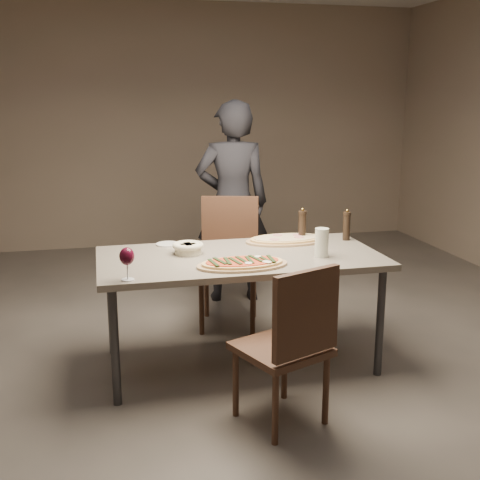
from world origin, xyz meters
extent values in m
plane|color=#5B554E|center=(0.00, 0.00, 0.00)|extent=(7.00, 7.00, 0.00)
plane|color=gray|center=(0.00, 3.50, 1.40)|extent=(6.00, 0.00, 6.00)
cube|color=gray|center=(0.00, 0.00, 0.73)|extent=(1.80, 0.90, 0.04)
cylinder|color=#333335|center=(-0.82, -0.37, 0.35)|extent=(0.05, 0.05, 0.71)
cylinder|color=#333335|center=(0.82, -0.37, 0.35)|extent=(0.05, 0.05, 0.71)
cylinder|color=#333335|center=(-0.82, 0.37, 0.35)|extent=(0.05, 0.05, 0.71)
cylinder|color=#333335|center=(0.82, 0.37, 0.35)|extent=(0.05, 0.05, 0.71)
ellipsoid|color=white|center=(0.08, -0.32, 0.79)|extent=(0.05, 0.05, 0.01)
ellipsoid|color=white|center=(0.07, -0.19, 0.79)|extent=(0.05, 0.05, 0.01)
ellipsoid|color=white|center=(-0.03, -0.32, 0.79)|extent=(0.05, 0.05, 0.01)
ellipsoid|color=white|center=(0.09, -0.33, 0.79)|extent=(0.05, 0.05, 0.01)
cube|color=#1E3114|center=(-0.22, -0.27, 0.79)|extent=(0.04, 0.16, 0.01)
cube|color=#1E3114|center=(-0.18, -0.24, 0.79)|extent=(0.06, 0.16, 0.01)
cube|color=#1E3114|center=(-0.14, -0.25, 0.79)|extent=(0.02, 0.16, 0.01)
cube|color=#1E3114|center=(-0.09, -0.26, 0.79)|extent=(0.06, 0.16, 0.01)
cube|color=#1E3114|center=(-0.05, -0.24, 0.79)|extent=(0.05, 0.16, 0.01)
cube|color=#1E3114|center=(0.00, -0.25, 0.79)|extent=(0.02, 0.16, 0.01)
cube|color=#1E3114|center=(0.04, -0.23, 0.79)|extent=(0.06, 0.16, 0.01)
cube|color=#1E3114|center=(0.09, -0.24, 0.79)|extent=(0.05, 0.16, 0.01)
cube|color=#1E3114|center=(0.13, -0.26, 0.79)|extent=(0.03, 0.16, 0.01)
cylinder|color=tan|center=(0.30, 0.23, 0.79)|extent=(0.07, 0.07, 0.00)
cylinder|color=tan|center=(0.50, 0.32, 0.79)|extent=(0.07, 0.07, 0.00)
cylinder|color=tan|center=(0.35, 0.35, 0.79)|extent=(0.07, 0.07, 0.00)
cylinder|color=tan|center=(0.48, 0.25, 0.79)|extent=(0.07, 0.07, 0.00)
cylinder|color=beige|center=(-0.32, 0.11, 0.78)|extent=(0.17, 0.17, 0.07)
torus|color=beige|center=(-0.32, 0.11, 0.81)|extent=(0.20, 0.20, 0.03)
cube|color=#A27141|center=(-0.30, 0.11, 0.80)|extent=(0.06, 0.05, 0.04)
cube|color=#A27141|center=(-0.32, 0.13, 0.80)|extent=(0.05, 0.06, 0.04)
cube|color=#A27141|center=(-0.34, 0.11, 0.80)|extent=(0.06, 0.05, 0.04)
cube|color=#A27141|center=(-0.32, 0.09, 0.80)|extent=(0.05, 0.06, 0.04)
cylinder|color=white|center=(0.25, 0.33, 0.76)|extent=(0.12, 0.12, 0.01)
cylinder|color=#A6B542|center=(0.25, 0.33, 0.76)|extent=(0.08, 0.08, 0.00)
cylinder|color=black|center=(0.53, 0.32, 0.84)|extent=(0.05, 0.05, 0.19)
cylinder|color=black|center=(0.53, 0.32, 0.95)|extent=(0.06, 0.06, 0.02)
sphere|color=gold|center=(0.53, 0.32, 0.97)|extent=(0.02, 0.02, 0.02)
cylinder|color=black|center=(0.83, 0.23, 0.84)|extent=(0.05, 0.05, 0.18)
cylinder|color=black|center=(0.83, 0.23, 0.94)|extent=(0.06, 0.06, 0.02)
sphere|color=gold|center=(0.83, 0.23, 0.96)|extent=(0.02, 0.02, 0.02)
cylinder|color=silver|center=(0.50, -0.15, 0.84)|extent=(0.09, 0.09, 0.18)
cylinder|color=silver|center=(-0.73, -0.38, 0.75)|extent=(0.07, 0.07, 0.01)
cylinder|color=silver|center=(-0.73, -0.38, 0.80)|extent=(0.01, 0.01, 0.09)
ellipsoid|color=#43091C|center=(-0.73, -0.38, 0.89)|extent=(0.08, 0.08, 0.10)
cylinder|color=white|center=(-0.42, 0.38, 0.76)|extent=(0.16, 0.16, 0.01)
cube|color=#42291B|center=(0.05, -0.75, 0.42)|extent=(0.56, 0.56, 0.04)
cylinder|color=#42291B|center=(-0.05, -0.98, 0.20)|extent=(0.04, 0.04, 0.40)
cylinder|color=#42291B|center=(0.27, -0.85, 0.20)|extent=(0.04, 0.04, 0.40)
cylinder|color=#42291B|center=(-0.18, -0.65, 0.20)|extent=(0.04, 0.04, 0.40)
cylinder|color=#42291B|center=(0.14, -0.52, 0.20)|extent=(0.04, 0.04, 0.40)
cube|color=#42291B|center=(0.12, -0.93, 0.68)|extent=(0.39, 0.19, 0.45)
cube|color=#42291B|center=(0.07, 0.69, 0.46)|extent=(0.58, 0.58, 0.04)
cylinder|color=#42291B|center=(0.31, 0.82, 0.22)|extent=(0.04, 0.04, 0.43)
cylinder|color=#42291B|center=(-0.06, 0.93, 0.22)|extent=(0.04, 0.04, 0.43)
cylinder|color=#42291B|center=(0.21, 0.45, 0.22)|extent=(0.04, 0.04, 0.43)
cylinder|color=#42291B|center=(-0.16, 0.56, 0.22)|extent=(0.04, 0.04, 0.43)
cube|color=#42291B|center=(0.13, 0.89, 0.74)|extent=(0.44, 0.16, 0.49)
imported|color=black|center=(0.25, 1.31, 0.86)|extent=(0.67, 0.48, 1.72)
camera|label=1|loc=(-0.87, -3.62, 1.74)|focal=45.00mm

